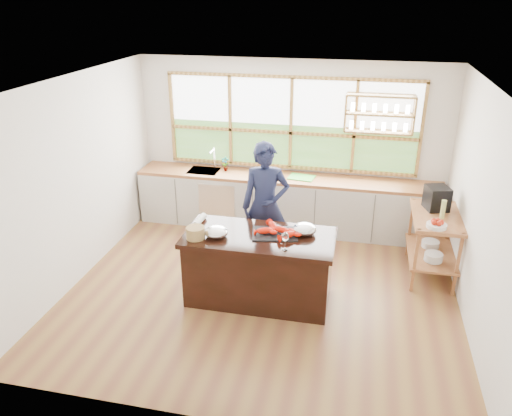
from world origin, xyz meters
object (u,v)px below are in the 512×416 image
(espresso_machine, at_px, (437,198))
(wicker_basket, at_px, (195,233))
(island, at_px, (259,267))
(cook, at_px, (265,206))

(espresso_machine, xyz_separation_m, wicker_basket, (-2.93, -1.54, -0.09))
(island, bearing_deg, wicker_basket, -162.54)
(island, relative_size, cook, 1.02)
(espresso_machine, bearing_deg, wicker_basket, -169.49)
(espresso_machine, distance_m, wicker_basket, 3.31)
(island, relative_size, wicker_basket, 8.11)
(island, height_order, wicker_basket, wicker_basket)
(cook, height_order, wicker_basket, cook)
(espresso_machine, relative_size, wicker_basket, 1.41)
(island, distance_m, espresso_machine, 2.62)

